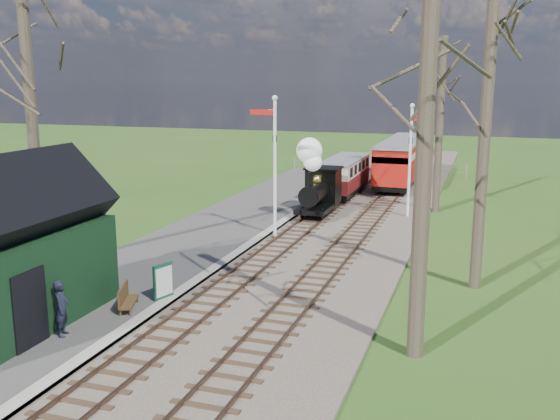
{
  "coord_description": "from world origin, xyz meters",
  "views": [
    {
      "loc": [
        7.93,
        -9.1,
        6.93
      ],
      "look_at": [
        -0.03,
        14.69,
        1.6
      ],
      "focal_mm": 40.0,
      "sensor_mm": 36.0,
      "label": 1
    }
  ],
  "objects_px": {
    "coach": "(345,174)",
    "red_carriage_a": "(396,165)",
    "semaphore_far": "(412,152)",
    "red_carriage_b": "(408,155)",
    "sign_board": "(163,281)",
    "person": "(62,308)",
    "station_shed": "(6,253)",
    "locomotive": "(318,182)",
    "bench": "(126,298)",
    "semaphore_near": "(273,157)"
  },
  "relations": [
    {
      "from": "semaphore_far",
      "to": "red_carriage_b",
      "type": "distance_m",
      "value": 13.25
    },
    {
      "from": "semaphore_far",
      "to": "sign_board",
      "type": "bearing_deg",
      "value": -111.18
    },
    {
      "from": "locomotive",
      "to": "red_carriage_b",
      "type": "distance_m",
      "value": 14.72
    },
    {
      "from": "coach",
      "to": "sign_board",
      "type": "height_order",
      "value": "coach"
    },
    {
      "from": "red_carriage_a",
      "to": "sign_board",
      "type": "height_order",
      "value": "red_carriage_a"
    },
    {
      "from": "red_carriage_b",
      "to": "locomotive",
      "type": "bearing_deg",
      "value": -100.22
    },
    {
      "from": "red_carriage_a",
      "to": "sign_board",
      "type": "bearing_deg",
      "value": -100.05
    },
    {
      "from": "person",
      "to": "station_shed",
      "type": "bearing_deg",
      "value": 62.68
    },
    {
      "from": "coach",
      "to": "sign_board",
      "type": "bearing_deg",
      "value": -93.99
    },
    {
      "from": "semaphore_near",
      "to": "semaphore_far",
      "type": "bearing_deg",
      "value": 49.4
    },
    {
      "from": "semaphore_near",
      "to": "sign_board",
      "type": "relative_size",
      "value": 5.6
    },
    {
      "from": "locomotive",
      "to": "semaphore_near",
      "type": "bearing_deg",
      "value": -99.48
    },
    {
      "from": "locomotive",
      "to": "coach",
      "type": "xyz_separation_m",
      "value": [
        0.01,
        6.06,
        -0.49
      ]
    },
    {
      "from": "semaphore_far",
      "to": "coach",
      "type": "bearing_deg",
      "value": 133.6
    },
    {
      "from": "locomotive",
      "to": "sign_board",
      "type": "xyz_separation_m",
      "value": [
        -1.34,
        -13.31,
        -1.1
      ]
    },
    {
      "from": "red_carriage_b",
      "to": "person",
      "type": "bearing_deg",
      "value": -99.26
    },
    {
      "from": "semaphore_far",
      "to": "bench",
      "type": "height_order",
      "value": "semaphore_far"
    },
    {
      "from": "sign_board",
      "to": "bench",
      "type": "bearing_deg",
      "value": -117.93
    },
    {
      "from": "semaphore_far",
      "to": "bench",
      "type": "bearing_deg",
      "value": -111.7
    },
    {
      "from": "locomotive",
      "to": "bench",
      "type": "bearing_deg",
      "value": -97.7
    },
    {
      "from": "sign_board",
      "to": "person",
      "type": "height_order",
      "value": "person"
    },
    {
      "from": "station_shed",
      "to": "bench",
      "type": "relative_size",
      "value": 4.87
    },
    {
      "from": "red_carriage_a",
      "to": "person",
      "type": "relative_size",
      "value": 3.66
    },
    {
      "from": "semaphore_far",
      "to": "locomotive",
      "type": "relative_size",
      "value": 1.44
    },
    {
      "from": "semaphore_far",
      "to": "locomotive",
      "type": "bearing_deg",
      "value": -161.55
    },
    {
      "from": "coach",
      "to": "red_carriage_b",
      "type": "distance_m",
      "value": 8.82
    },
    {
      "from": "semaphore_far",
      "to": "locomotive",
      "type": "height_order",
      "value": "semaphore_far"
    },
    {
      "from": "station_shed",
      "to": "coach",
      "type": "xyz_separation_m",
      "value": [
        4.3,
        22.59,
        -0.9
      ]
    },
    {
      "from": "station_shed",
      "to": "semaphore_far",
      "type": "distance_m",
      "value": 20.01
    },
    {
      "from": "coach",
      "to": "person",
      "type": "distance_m",
      "value": 22.9
    },
    {
      "from": "station_shed",
      "to": "red_carriage_a",
      "type": "distance_m",
      "value": 26.45
    },
    {
      "from": "red_carriage_b",
      "to": "sign_board",
      "type": "bearing_deg",
      "value": -98.09
    },
    {
      "from": "coach",
      "to": "person",
      "type": "xyz_separation_m",
      "value": [
        -2.48,
        -22.77,
        -0.4
      ]
    },
    {
      "from": "semaphore_near",
      "to": "red_carriage_b",
      "type": "xyz_separation_m",
      "value": [
        3.37,
        19.02,
        -2.0
      ]
    },
    {
      "from": "station_shed",
      "to": "red_carriage_a",
      "type": "xyz_separation_m",
      "value": [
        6.9,
        25.52,
        -0.64
      ]
    },
    {
      "from": "locomotive",
      "to": "red_carriage_a",
      "type": "xyz_separation_m",
      "value": [
        2.61,
        8.98,
        -0.23
      ]
    },
    {
      "from": "semaphore_far",
      "to": "sign_board",
      "type": "xyz_separation_m",
      "value": [
        -5.73,
        -14.78,
        -2.6
      ]
    },
    {
      "from": "semaphore_far",
      "to": "coach",
      "type": "height_order",
      "value": "semaphore_far"
    },
    {
      "from": "red_carriage_b",
      "to": "person",
      "type": "xyz_separation_m",
      "value": [
        -5.08,
        -31.19,
        -0.66
      ]
    },
    {
      "from": "semaphore_far",
      "to": "red_carriage_b",
      "type": "xyz_separation_m",
      "value": [
        -1.77,
        13.02,
        -1.73
      ]
    },
    {
      "from": "semaphore_far",
      "to": "locomotive",
      "type": "xyz_separation_m",
      "value": [
        -4.39,
        -1.46,
        -1.49
      ]
    },
    {
      "from": "semaphore_near",
      "to": "station_shed",
      "type": "bearing_deg",
      "value": -106.38
    },
    {
      "from": "semaphore_far",
      "to": "red_carriage_a",
      "type": "height_order",
      "value": "semaphore_far"
    },
    {
      "from": "station_shed",
      "to": "sign_board",
      "type": "relative_size",
      "value": 5.67
    },
    {
      "from": "bench",
      "to": "station_shed",
      "type": "bearing_deg",
      "value": -138.46
    },
    {
      "from": "coach",
      "to": "red_carriage_a",
      "type": "bearing_deg",
      "value": 48.4
    },
    {
      "from": "sign_board",
      "to": "bench",
      "type": "relative_size",
      "value": 0.86
    },
    {
      "from": "sign_board",
      "to": "bench",
      "type": "height_order",
      "value": "sign_board"
    },
    {
      "from": "red_carriage_a",
      "to": "bench",
      "type": "bearing_deg",
      "value": -101.02
    },
    {
      "from": "semaphore_far",
      "to": "red_carriage_a",
      "type": "distance_m",
      "value": 7.92
    }
  ]
}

